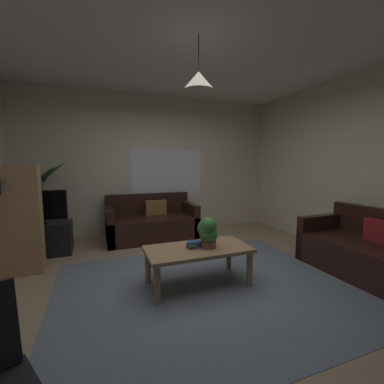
{
  "coord_description": "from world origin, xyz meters",
  "views": [
    {
      "loc": [
        -1.13,
        -2.7,
        1.41
      ],
      "look_at": [
        0.0,
        0.3,
        1.05
      ],
      "focal_mm": 23.76,
      "sensor_mm": 36.0,
      "label": 1
    }
  ],
  "objects": [
    {
      "name": "wall_right",
      "position": [
        2.56,
        0.0,
        1.38
      ],
      "size": [
        0.06,
        4.86,
        2.77
      ],
      "primitive_type": "cube",
      "color": "beige",
      "rests_on": "ground"
    },
    {
      "name": "rug",
      "position": [
        0.0,
        -0.2,
        0.0
      ],
      "size": [
        3.29,
        2.67,
        0.01
      ],
      "primitive_type": "cube",
      "color": "slate",
      "rests_on": "ground"
    },
    {
      "name": "potted_palm_corner",
      "position": [
        -2.01,
        2.15,
        0.7
      ],
      "size": [
        0.84,
        0.74,
        1.5
      ],
      "color": "#4C4C51",
      "rests_on": "ground"
    },
    {
      "name": "tv_stand",
      "position": [
        -1.98,
        1.68,
        0.25
      ],
      "size": [
        0.9,
        0.44,
        0.5
      ],
      "primitive_type": "cube",
      "color": "black",
      "rests_on": "ground"
    },
    {
      "name": "remote_on_table_0",
      "position": [
        0.02,
        0.01,
        0.46
      ],
      "size": [
        0.12,
        0.16,
        0.02
      ],
      "primitive_type": "cube",
      "rotation": [
        0.0,
        0.0,
        0.5
      ],
      "color": "black",
      "rests_on": "coffee_table"
    },
    {
      "name": "coffee_table",
      "position": [
        -0.06,
        -0.07,
        0.38
      ],
      "size": [
        1.2,
        0.6,
        0.45
      ],
      "color": "#A87F56",
      "rests_on": "ground"
    },
    {
      "name": "pendant_lamp",
      "position": [
        -0.06,
        -0.07,
        2.29
      ],
      "size": [
        0.34,
        0.34,
        0.57
      ],
      "color": "black"
    },
    {
      "name": "book_on_table_1",
      "position": [
        -0.12,
        -0.07,
        0.49
      ],
      "size": [
        0.16,
        0.13,
        0.02
      ],
      "primitive_type": "cube",
      "rotation": [
        0.0,
        0.0,
        0.27
      ],
      "color": "#387247",
      "rests_on": "coffee_table"
    },
    {
      "name": "wall_back",
      "position": [
        0.0,
        2.46,
        1.38
      ],
      "size": [
        5.18,
        0.06,
        2.77
      ],
      "primitive_type": "cube",
      "color": "beige",
      "rests_on": "ground"
    },
    {
      "name": "floor",
      "position": [
        0.0,
        0.0,
        -0.01
      ],
      "size": [
        5.06,
        4.86,
        0.02
      ],
      "primitive_type": "cube",
      "color": "#9E8466",
      "rests_on": "ground"
    },
    {
      "name": "couch_right_side",
      "position": [
        2.05,
        -0.57,
        0.28
      ],
      "size": [
        0.83,
        1.47,
        0.82
      ],
      "rotation": [
        0.0,
        0.0,
        -1.57
      ],
      "color": "black",
      "rests_on": "ground"
    },
    {
      "name": "book_on_table_2",
      "position": [
        -0.11,
        -0.05,
        0.51
      ],
      "size": [
        0.18,
        0.14,
        0.02
      ],
      "primitive_type": "cube",
      "rotation": [
        0.0,
        0.0,
        -0.27
      ],
      "color": "#2D4C8C",
      "rests_on": "coffee_table"
    },
    {
      "name": "book_on_table_0",
      "position": [
        -0.12,
        -0.07,
        0.46
      ],
      "size": [
        0.15,
        0.1,
        0.03
      ],
      "primitive_type": "cube",
      "rotation": [
        0.0,
        0.0,
        -0.03
      ],
      "color": "#72387F",
      "rests_on": "coffee_table"
    },
    {
      "name": "potted_plant_on_table",
      "position": [
        0.04,
        -0.1,
        0.64
      ],
      "size": [
        0.23,
        0.24,
        0.35
      ],
      "color": "brown",
      "rests_on": "coffee_table"
    },
    {
      "name": "couch_under_window",
      "position": [
        -0.19,
        1.95,
        0.27
      ],
      "size": [
        1.63,
        0.83,
        0.82
      ],
      "color": "black",
      "rests_on": "ground"
    },
    {
      "name": "bookshelf_corner",
      "position": [
        -2.17,
        0.99,
        0.72
      ],
      "size": [
        0.7,
        0.31,
        1.4
      ],
      "color": "#A87F56",
      "rests_on": "ground"
    },
    {
      "name": "window_pane",
      "position": [
        0.25,
        2.43,
        1.2
      ],
      "size": [
        1.47,
        0.01,
        0.97
      ],
      "primitive_type": "cube",
      "color": "white"
    },
    {
      "name": "ceiling",
      "position": [
        0.0,
        0.0,
        2.78
      ],
      "size": [
        5.06,
        4.86,
        0.02
      ],
      "primitive_type": "cube",
      "color": "white"
    },
    {
      "name": "tv",
      "position": [
        -1.98,
        1.66,
        0.76
      ],
      "size": [
        0.81,
        0.16,
        0.51
      ],
      "color": "black",
      "rests_on": "tv_stand"
    }
  ]
}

